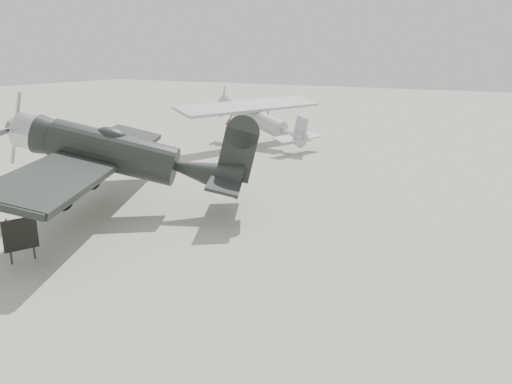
% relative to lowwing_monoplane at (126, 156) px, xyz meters
% --- Properties ---
extents(ground, '(160.00, 160.00, 0.00)m').
position_rel_lowwing_monoplane_xyz_m(ground, '(4.11, -3.34, -2.27)').
color(ground, gray).
rests_on(ground, ground).
extents(lowwing_monoplane, '(10.30, 12.78, 4.29)m').
position_rel_lowwing_monoplane_xyz_m(lowwing_monoplane, '(0.00, 0.00, 0.00)').
color(lowwing_monoplane, black).
rests_on(lowwing_monoplane, ground).
extents(highwing_monoplane, '(8.40, 11.65, 3.32)m').
position_rel_lowwing_monoplane_xyz_m(highwing_monoplane, '(-2.90, 15.58, -0.19)').
color(highwing_monoplane, '#95979A').
rests_on(highwing_monoplane, ground).
extents(sign_board, '(0.45, 0.94, 1.43)m').
position_rel_lowwing_monoplane_xyz_m(sign_board, '(0.70, -5.33, -1.41)').
color(sign_board, '#333333').
rests_on(sign_board, ground).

